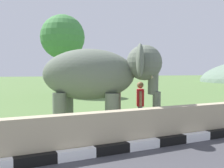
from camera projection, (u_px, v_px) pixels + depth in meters
The scene contains 5 objects.
striped_curb at pixel (13, 164), 5.30m from camera, with size 16.20×0.20×0.24m.
barrier_parapet at pixel (110, 131), 6.58m from camera, with size 28.00×0.36×1.00m, color tan.
elephant at pixel (99, 76), 8.65m from camera, with size 3.95×3.52×2.88m.
person_handler at pixel (140, 103), 8.98m from camera, with size 0.40×0.62×1.66m.
tree_distant at pixel (63, 37), 21.20m from camera, with size 3.61×3.61×6.64m.
Camera 1 is at (-0.82, -1.61, 2.00)m, focal length 41.68 mm.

